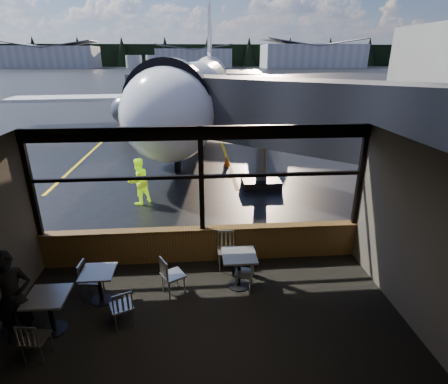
{
  "coord_description": "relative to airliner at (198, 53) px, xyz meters",
  "views": [
    {
      "loc": [
        -0.1,
        -7.92,
        4.96
      ],
      "look_at": [
        0.63,
        1.0,
        1.5
      ],
      "focal_mm": 28.0,
      "sensor_mm": 36.0,
      "label": 1
    }
  ],
  "objects": [
    {
      "name": "ground_plane",
      "position": [
        -0.22,
        100.87,
        -5.27
      ],
      "size": [
        520.0,
        520.0,
        0.0
      ],
      "primitive_type": "plane",
      "color": "black",
      "rests_on": "ground"
    },
    {
      "name": "carpet_floor",
      "position": [
        -0.22,
        -22.13,
        -5.26
      ],
      "size": [
        8.0,
        6.0,
        0.01
      ],
      "primitive_type": "cube",
      "color": "black",
      "rests_on": "ground"
    },
    {
      "name": "ceiling",
      "position": [
        -0.22,
        -22.13,
        -1.77
      ],
      "size": [
        8.0,
        6.0,
        0.04
      ],
      "primitive_type": "cube",
      "color": "#38332D",
      "rests_on": "ground"
    },
    {
      "name": "wall_right",
      "position": [
        3.78,
        -22.13,
        -3.52
      ],
      "size": [
        0.04,
        6.0,
        3.5
      ],
      "primitive_type": "cube",
      "color": "#534C43",
      "rests_on": "ground"
    },
    {
      "name": "window_sill",
      "position": [
        -0.22,
        -19.13,
        -4.82
      ],
      "size": [
        8.0,
        0.28,
        0.9
      ],
      "primitive_type": "cube",
      "color": "brown",
      "rests_on": "ground"
    },
    {
      "name": "window_header",
      "position": [
        -0.22,
        -19.13,
        -1.92
      ],
      "size": [
        8.0,
        0.18,
        0.3
      ],
      "primitive_type": "cube",
      "color": "black",
      "rests_on": "ground"
    },
    {
      "name": "mullion_left",
      "position": [
        -4.17,
        -19.13,
        -3.07
      ],
      "size": [
        0.12,
        0.12,
        2.6
      ],
      "primitive_type": "cube",
      "color": "black",
      "rests_on": "ground"
    },
    {
      "name": "mullion_centre",
      "position": [
        -0.22,
        -19.13,
        -3.07
      ],
      "size": [
        0.12,
        0.12,
        2.6
      ],
      "primitive_type": "cube",
      "color": "black",
      "rests_on": "ground"
    },
    {
      "name": "mullion_right",
      "position": [
        3.73,
        -19.13,
        -3.07
      ],
      "size": [
        0.12,
        0.12,
        2.6
      ],
      "primitive_type": "cube",
      "color": "black",
      "rests_on": "ground"
    },
    {
      "name": "window_transom",
      "position": [
        -0.22,
        -19.13,
        -2.97
      ],
      "size": [
        8.0,
        0.1,
        0.08
      ],
      "primitive_type": "cube",
      "color": "black",
      "rests_on": "ground"
    },
    {
      "name": "airliner",
      "position": [
        0.0,
        0.0,
        0.0
      ],
      "size": [
        32.17,
        37.29,
        10.54
      ],
      "primitive_type": null,
      "rotation": [
        0.0,
        0.0,
        -0.1
      ],
      "color": "white",
      "rests_on": "ground_plane"
    },
    {
      "name": "jet_bridge",
      "position": [
        3.38,
        -13.63,
        -2.84
      ],
      "size": [
        9.13,
        11.16,
        4.87
      ],
      "primitive_type": null,
      "color": "#2D2D2F",
      "rests_on": "ground_plane"
    },
    {
      "name": "cafe_table_near",
      "position": [
        0.57,
        -20.32,
        -4.85
      ],
      "size": [
        0.76,
        0.76,
        0.84
      ],
      "primitive_type": null,
      "color": "#A19D94",
      "rests_on": "carpet_floor"
    },
    {
      "name": "cafe_table_mid",
      "position": [
        -2.47,
        -20.61,
        -4.89
      ],
      "size": [
        0.68,
        0.68,
        0.75
      ],
      "primitive_type": null,
      "color": "#A6A099",
      "rests_on": "carpet_floor"
    },
    {
      "name": "cafe_table_left",
      "position": [
        -3.18,
        -21.44,
        -4.86
      ],
      "size": [
        0.74,
        0.74,
        0.82
      ],
      "primitive_type": null,
      "color": "#9B958E",
      "rests_on": "carpet_floor"
    },
    {
      "name": "chair_near_e",
      "position": [
        0.67,
        -20.44,
        -4.85
      ],
      "size": [
        0.57,
        0.57,
        0.84
      ],
      "primitive_type": null,
      "rotation": [
        0.0,
        0.0,
        1.26
      ],
      "color": "#ABA69A",
      "rests_on": "carpet_floor"
    },
    {
      "name": "chair_near_w",
      "position": [
        -0.92,
        -20.47,
        -4.8
      ],
      "size": [
        0.69,
        0.69,
        0.94
      ],
      "primitive_type": null,
      "rotation": [
        0.0,
        0.0,
        -1.08
      ],
      "color": "beige",
      "rests_on": "carpet_floor"
    },
    {
      "name": "chair_near_n",
      "position": [
        0.36,
        -19.53,
        -4.8
      ],
      "size": [
        0.52,
        0.52,
        0.95
      ],
      "primitive_type": null,
      "rotation": [
        0.0,
        0.0,
        3.14
      ],
      "color": "beige",
      "rests_on": "carpet_floor"
    },
    {
      "name": "chair_mid_s",
      "position": [
        -1.86,
        -21.38,
        -4.84
      ],
      "size": [
        0.61,
        0.61,
        0.86
      ],
      "primitive_type": null,
      "rotation": [
        0.0,
        0.0,
        0.4
      ],
      "color": "#BBB5A8",
      "rests_on": "carpet_floor"
    },
    {
      "name": "chair_mid_w",
      "position": [
        -2.67,
        -20.45,
        -4.83
      ],
      "size": [
        0.52,
        0.52,
        0.88
      ],
      "primitive_type": null,
      "rotation": [
        0.0,
        0.0,
        -1.65
      ],
      "color": "#B5AFA3",
      "rests_on": "carpet_floor"
    },
    {
      "name": "chair_left_s",
      "position": [
        -3.19,
        -22.09,
        -4.85
      ],
      "size": [
        0.52,
        0.52,
        0.84
      ],
      "primitive_type": null,
      "rotation": [
        0.0,
        0.0,
        -0.14
      ],
      "color": "#AFAA9E",
      "rests_on": "carpet_floor"
    },
    {
      "name": "passenger",
      "position": [
        -3.68,
        -21.61,
        -4.35
      ],
      "size": [
        0.78,
        0.64,
        1.85
      ],
      "primitive_type": "imported",
      "rotation": [
        0.0,
        0.0,
        0.33
      ],
      "color": "black",
      "rests_on": "carpet_floor"
    },
    {
      "name": "ground_crew",
      "position": [
        -2.4,
        -15.11,
        -4.43
      ],
      "size": [
        1.03,
        1.02,
        1.68
      ],
      "primitive_type": "imported",
      "rotation": [
        0.0,
        0.0,
        3.87
      ],
      "color": "#BFF219",
      "rests_on": "ground_plane"
    },
    {
      "name": "cone_nose",
      "position": [
        1.15,
        -10.69,
        -5.03
      ],
      "size": [
        0.34,
        0.34,
        0.47
      ],
      "primitive_type": "cone",
      "color": "orange",
      "rests_on": "ground_plane"
    },
    {
      "name": "cone_wing",
      "position": [
        -4.39,
        1.22,
        -5.02
      ],
      "size": [
        0.36,
        0.36,
        0.5
      ],
      "primitive_type": "cone",
      "color": "#DE5307",
      "rests_on": "ground_plane"
    },
    {
      "name": "hangar_left",
      "position": [
        -70.22,
        160.87,
        0.23
      ],
      "size": [
        45.0,
        18.0,
        11.0
      ],
      "primitive_type": null,
      "color": "silver",
      "rests_on": "ground_plane"
    },
    {
      "name": "hangar_mid",
      "position": [
        -0.22,
        165.87,
        -0.27
      ],
      "size": [
        38.0,
        15.0,
        10.0
      ],
      "primitive_type": null,
      "color": "silver",
      "rests_on": "ground_plane"
    },
    {
      "name": "hangar_right",
      "position": [
        59.78,
        158.87,
        0.73
      ],
      "size": [
        50.0,
        20.0,
        12.0
      ],
      "primitive_type": null,
      "color": "silver",
      "rests_on": "ground_plane"
    },
    {
      "name": "fuel_tank_a",
      "position": [
        -30.22,
        162.87,
        -2.27
      ],
      "size": [
        8.0,
        8.0,
        6.0
      ],
      "primitive_type": "cylinder",
      "color": "silver",
      "rests_on": "ground_plane"
    },
    {
      "name": "fuel_tank_b",
      "position": [
        -20.22,
        162.87,
        -2.27
      ],
      "size": [
        8.0,
        8.0,
        6.0
      ],
      "primitive_type": "cylinder",
      "color": "silver",
      "rests_on": "ground_plane"
    },
    {
      "name": "fuel_tank_c",
      "position": [
        -10.22,
        162.87,
        -2.27
      ],
      "size": [
        8.0,
        8.0,
        6.0
      ],
      "primitive_type": "cylinder",
      "color": "silver",
      "rests_on": "ground_plane"
    },
    {
      "name": "treeline",
      "position": [
        -0.22,
        190.87,
        0.73
      ],
      "size": [
        360.0,
        3.0,
        12.0
      ],
      "primitive_type": "cube",
      "color": "black",
      "rests_on": "ground_plane"
    }
  ]
}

